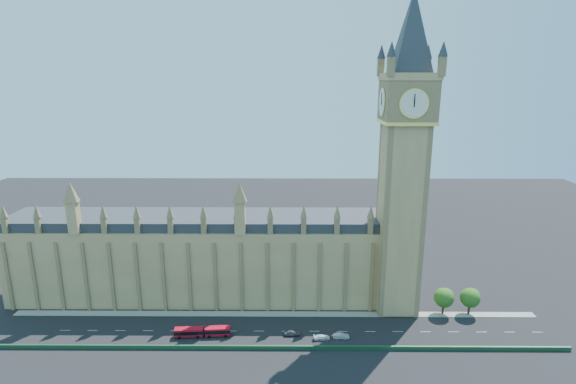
{
  "coord_description": "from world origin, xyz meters",
  "views": [
    {
      "loc": [
        5.22,
        -114.9,
        70.99
      ],
      "look_at": [
        4.34,
        10.0,
        38.8
      ],
      "focal_mm": 28.0,
      "sensor_mm": 36.0,
      "label": 1
    }
  ],
  "objects_px": {
    "car_grey": "(292,333)",
    "car_silver": "(341,336)",
    "car_white": "(322,337)",
    "red_bus": "(202,332)"
  },
  "relations": [
    {
      "from": "red_bus",
      "to": "car_grey",
      "type": "bearing_deg",
      "value": -2.89
    },
    {
      "from": "red_bus",
      "to": "car_grey",
      "type": "distance_m",
      "value": 25.27
    },
    {
      "from": "car_silver",
      "to": "car_white",
      "type": "distance_m",
      "value": 5.51
    },
    {
      "from": "car_grey",
      "to": "car_silver",
      "type": "distance_m",
      "value": 13.79
    },
    {
      "from": "red_bus",
      "to": "car_white",
      "type": "height_order",
      "value": "red_bus"
    },
    {
      "from": "red_bus",
      "to": "car_grey",
      "type": "height_order",
      "value": "red_bus"
    },
    {
      "from": "car_grey",
      "to": "car_silver",
      "type": "height_order",
      "value": "car_grey"
    },
    {
      "from": "car_white",
      "to": "car_grey",
      "type": "bearing_deg",
      "value": 68.82
    },
    {
      "from": "car_grey",
      "to": "car_white",
      "type": "height_order",
      "value": "car_grey"
    },
    {
      "from": "car_grey",
      "to": "car_white",
      "type": "distance_m",
      "value": 8.48
    }
  ]
}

